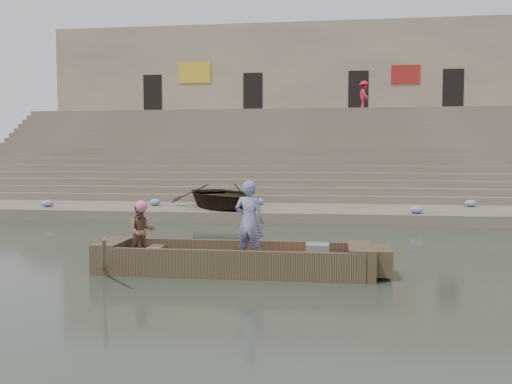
% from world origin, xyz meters
% --- Properties ---
extents(ground, '(120.00, 120.00, 0.00)m').
position_xyz_m(ground, '(0.00, 0.00, 0.00)').
color(ground, '#2B3628').
rests_on(ground, ground).
extents(lower_landing, '(32.00, 4.00, 0.40)m').
position_xyz_m(lower_landing, '(0.00, 8.00, 0.20)').
color(lower_landing, '#82705D').
rests_on(lower_landing, ground).
extents(mid_landing, '(32.00, 3.00, 2.80)m').
position_xyz_m(mid_landing, '(0.00, 15.50, 1.40)').
color(mid_landing, '#82705D').
rests_on(mid_landing, ground).
extents(upper_landing, '(32.00, 3.00, 5.20)m').
position_xyz_m(upper_landing, '(0.00, 22.50, 2.60)').
color(upper_landing, '#82705D').
rests_on(upper_landing, ground).
extents(ghat_steps, '(32.00, 11.00, 5.20)m').
position_xyz_m(ghat_steps, '(0.00, 17.19, 1.80)').
color(ghat_steps, '#82705D').
rests_on(ghat_steps, ground).
extents(building_wall, '(32.00, 5.07, 11.20)m').
position_xyz_m(building_wall, '(0.00, 26.50, 5.60)').
color(building_wall, tan).
rests_on(building_wall, ground).
extents(main_rowboat, '(5.00, 1.30, 0.22)m').
position_xyz_m(main_rowboat, '(1.09, -1.39, 0.11)').
color(main_rowboat, brown).
rests_on(main_rowboat, ground).
extents(rowboat_trim, '(6.04, 2.63, 1.82)m').
position_xyz_m(rowboat_trim, '(1.30, -1.40, 0.31)').
color(rowboat_trim, brown).
rests_on(rowboat_trim, ground).
extents(standing_man, '(0.67, 0.51, 1.67)m').
position_xyz_m(standing_man, '(1.43, -1.48, 1.05)').
color(standing_man, navy).
rests_on(standing_man, main_rowboat).
extents(rowing_man, '(0.69, 0.62, 1.15)m').
position_xyz_m(rowing_man, '(-0.89, -1.29, 0.80)').
color(rowing_man, '#257142').
rests_on(rowing_man, main_rowboat).
extents(television, '(0.46, 0.42, 0.40)m').
position_xyz_m(television, '(2.78, -1.39, 0.42)').
color(television, slate).
rests_on(television, main_rowboat).
extents(beached_rowboat, '(4.87, 5.38, 0.91)m').
position_xyz_m(beached_rowboat, '(-0.97, 7.66, 0.86)').
color(beached_rowboat, '#2D2116').
rests_on(beached_rowboat, lower_landing).
extents(pedestrian, '(0.91, 1.27, 1.77)m').
position_xyz_m(pedestrian, '(5.24, 22.02, 6.09)').
color(pedestrian, '#B71F32').
rests_on(pedestrian, upper_landing).
extents(cloth_bundles, '(16.58, 3.17, 0.26)m').
position_xyz_m(cloth_bundles, '(0.68, 8.09, 0.53)').
color(cloth_bundles, '#3F5999').
rests_on(cloth_bundles, lower_landing).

